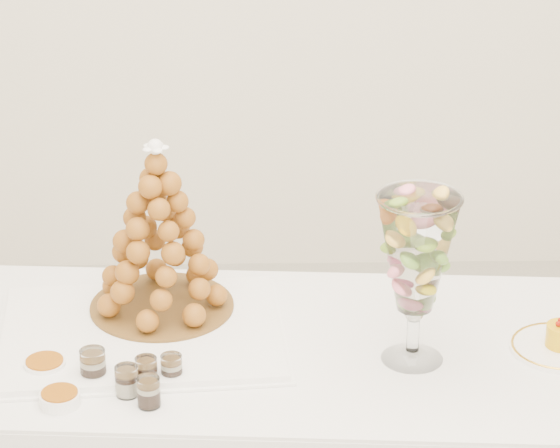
{
  "coord_description": "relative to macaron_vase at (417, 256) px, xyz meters",
  "views": [
    {
      "loc": [
        -0.06,
        -2.34,
        2.17
      ],
      "look_at": [
        -0.01,
        0.22,
        0.99
      ],
      "focal_mm": 85.0,
      "sensor_mm": 36.0,
      "label": 1
    }
  ],
  "objects": [
    {
      "name": "lace_tray",
      "position": [
        -0.6,
        0.1,
        -0.24
      ],
      "size": [
        0.66,
        0.51,
        0.02
      ],
      "primitive_type": "cube",
      "rotation": [
        0.0,
        0.0,
        0.08
      ],
      "color": "white",
      "rests_on": "buffet_table"
    },
    {
      "name": "macaron_vase",
      "position": [
        0.0,
        0.0,
        0.0
      ],
      "size": [
        0.18,
        0.18,
        0.38
      ],
      "color": "white",
      "rests_on": "buffet_table"
    },
    {
      "name": "cake_plate",
      "position": [
        0.33,
        0.03,
        -0.24
      ],
      "size": [
        0.21,
        0.21,
        0.01
      ],
      "primitive_type": "cylinder",
      "color": "white",
      "rests_on": "buffet_table"
    },
    {
      "name": "verrine_a",
      "position": [
        -0.68,
        -0.08,
        -0.21
      ],
      "size": [
        0.07,
        0.07,
        0.07
      ],
      "primitive_type": "cylinder",
      "rotation": [
        0.0,
        0.0,
        0.21
      ],
      "color": "white",
      "rests_on": "buffet_table"
    },
    {
      "name": "verrine_b",
      "position": [
        -0.57,
        -0.1,
        -0.22
      ],
      "size": [
        0.05,
        0.05,
        0.06
      ],
      "primitive_type": "cylinder",
      "rotation": [
        0.0,
        0.0,
        -0.18
      ],
      "color": "white",
      "rests_on": "buffet_table"
    },
    {
      "name": "verrine_c",
      "position": [
        -0.52,
        -0.08,
        -0.22
      ],
      "size": [
        0.06,
        0.06,
        0.06
      ],
      "primitive_type": "cylinder",
      "rotation": [
        0.0,
        0.0,
        -0.28
      ],
      "color": "white",
      "rests_on": "buffet_table"
    },
    {
      "name": "verrine_d",
      "position": [
        -0.61,
        -0.13,
        -0.22
      ],
      "size": [
        0.05,
        0.05,
        0.07
      ],
      "primitive_type": "cylinder",
      "rotation": [
        0.0,
        0.0,
        -0.09
      ],
      "color": "white",
      "rests_on": "buffet_table"
    },
    {
      "name": "verrine_e",
      "position": [
        -0.56,
        -0.18,
        -0.22
      ],
      "size": [
        0.05,
        0.05,
        0.06
      ],
      "primitive_type": "cylinder",
      "rotation": [
        0.0,
        0.0,
        0.07
      ],
      "color": "white",
      "rests_on": "buffet_table"
    },
    {
      "name": "ramekin_back",
      "position": [
        -0.79,
        -0.04,
        -0.24
      ],
      "size": [
        0.09,
        0.09,
        0.03
      ],
      "primitive_type": "cylinder",
      "color": "white",
      "rests_on": "buffet_table"
    },
    {
      "name": "ramekin_front",
      "position": [
        -0.74,
        -0.17,
        -0.24
      ],
      "size": [
        0.09,
        0.09,
        0.03
      ],
      "primitive_type": "cylinder",
      "color": "white",
      "rests_on": "buffet_table"
    },
    {
      "name": "croquembouche",
      "position": [
        -0.56,
        0.21,
        -0.03
      ],
      "size": [
        0.33,
        0.33,
        0.41
      ],
      "rotation": [
        0.0,
        0.0,
        -0.13
      ],
      "color": "brown",
      "rests_on": "lace_tray"
    }
  ]
}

